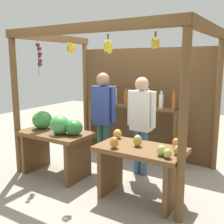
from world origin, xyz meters
TOP-DOWN VIEW (x-y plane):
  - ground_plane at (0.00, 0.00)m, footprint 12.00×12.00m
  - market_stall at (-0.00, 0.40)m, footprint 2.82×1.93m
  - fruit_counter_left at (-0.74, -0.68)m, footprint 1.14×0.64m
  - fruit_counter_right at (0.75, -0.68)m, footprint 1.14×0.64m
  - bottle_shelf_unit at (-0.13, 0.68)m, footprint 1.81×0.22m
  - vendor_man at (-0.27, -0.02)m, footprint 0.48×0.22m
  - vendor_woman at (0.40, 0.05)m, footprint 0.48×0.21m

SIDE VIEW (x-z plane):
  - ground_plane at x=0.00m, z-range 0.00..0.00m
  - fruit_counter_right at x=0.75m, z-range 0.10..0.96m
  - fruit_counter_left at x=-0.74m, z-range 0.15..1.16m
  - bottle_shelf_unit at x=-0.13m, z-range 0.13..1.49m
  - vendor_woman at x=0.40m, z-range 0.15..1.72m
  - vendor_man at x=-0.27m, z-range 0.16..1.78m
  - market_stall at x=0.00m, z-range 0.20..2.47m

